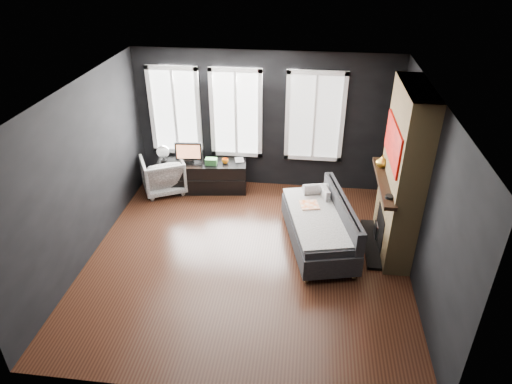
# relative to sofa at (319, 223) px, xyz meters

# --- Properties ---
(floor) EXTENTS (5.00, 5.00, 0.00)m
(floor) POSITION_rel_sofa_xyz_m (-1.10, -0.49, -0.42)
(floor) COLOR black
(floor) RESTS_ON ground
(ceiling) EXTENTS (5.00, 5.00, 0.00)m
(ceiling) POSITION_rel_sofa_xyz_m (-1.10, -0.49, 2.28)
(ceiling) COLOR white
(ceiling) RESTS_ON ground
(wall_back) EXTENTS (5.00, 0.02, 2.70)m
(wall_back) POSITION_rel_sofa_xyz_m (-1.10, 2.01, 0.93)
(wall_back) COLOR black
(wall_back) RESTS_ON ground
(wall_left) EXTENTS (0.02, 5.00, 2.70)m
(wall_left) POSITION_rel_sofa_xyz_m (-3.60, -0.49, 0.93)
(wall_left) COLOR black
(wall_left) RESTS_ON ground
(wall_right) EXTENTS (0.02, 5.00, 2.70)m
(wall_right) POSITION_rel_sofa_xyz_m (1.40, -0.49, 0.93)
(wall_right) COLOR black
(wall_right) RESTS_ON ground
(windows) EXTENTS (4.00, 0.16, 1.76)m
(windows) POSITION_rel_sofa_xyz_m (-1.55, 1.97, 1.96)
(windows) COLOR white
(windows) RESTS_ON wall_back
(fireplace) EXTENTS (0.70, 1.62, 2.70)m
(fireplace) POSITION_rel_sofa_xyz_m (1.20, 0.11, 0.93)
(fireplace) COLOR #93724C
(fireplace) RESTS_ON floor
(sofa) EXTENTS (1.41, 2.15, 0.85)m
(sofa) POSITION_rel_sofa_xyz_m (0.00, 0.00, 0.00)
(sofa) COLOR #28272A
(sofa) RESTS_ON floor
(stripe_pillow) EXTENTS (0.17, 0.33, 0.32)m
(stripe_pillow) POSITION_rel_sofa_xyz_m (0.09, 0.55, 0.19)
(stripe_pillow) COLOR gray
(stripe_pillow) RESTS_ON sofa
(armchair) EXTENTS (1.02, 1.00, 0.80)m
(armchair) POSITION_rel_sofa_xyz_m (-3.05, 1.46, -0.02)
(armchair) COLOR silver
(armchair) RESTS_ON floor
(media_console) EXTENTS (1.80, 0.76, 0.60)m
(media_console) POSITION_rel_sofa_xyz_m (-2.30, 1.61, -0.12)
(media_console) COLOR black
(media_console) RESTS_ON floor
(monitor) EXTENTS (0.54, 0.16, 0.47)m
(monitor) POSITION_rel_sofa_xyz_m (-2.53, 1.59, 0.41)
(monitor) COLOR black
(monitor) RESTS_ON media_console
(desk_fan) EXTENTS (0.29, 0.29, 0.35)m
(desk_fan) POSITION_rel_sofa_xyz_m (-3.04, 1.56, 0.35)
(desk_fan) COLOR gray
(desk_fan) RESTS_ON media_console
(mug) EXTENTS (0.15, 0.13, 0.13)m
(mug) POSITION_rel_sofa_xyz_m (-1.83, 1.62, 0.24)
(mug) COLOR #CC610A
(mug) RESTS_ON media_console
(book) EXTENTS (0.17, 0.06, 0.23)m
(book) POSITION_rel_sofa_xyz_m (-1.66, 1.77, 0.29)
(book) COLOR #B6AE92
(book) RESTS_ON media_console
(storage_box) EXTENTS (0.23, 0.15, 0.12)m
(storage_box) POSITION_rel_sofa_xyz_m (-2.09, 1.55, 0.24)
(storage_box) COLOR #326E35
(storage_box) RESTS_ON media_console
(mantel_vase) EXTENTS (0.26, 0.26, 0.19)m
(mantel_vase) POSITION_rel_sofa_xyz_m (0.95, 0.56, 0.90)
(mantel_vase) COLOR yellow
(mantel_vase) RESTS_ON fireplace
(mantel_clock) EXTENTS (0.14, 0.14, 0.04)m
(mantel_clock) POSITION_rel_sofa_xyz_m (0.95, -0.44, 0.83)
(mantel_clock) COLOR black
(mantel_clock) RESTS_ON fireplace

